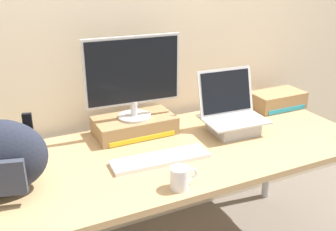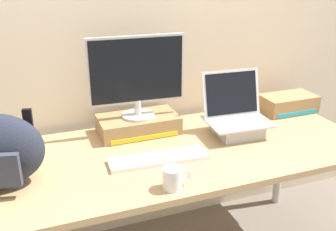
% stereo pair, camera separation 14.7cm
% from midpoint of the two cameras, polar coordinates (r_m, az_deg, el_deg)
% --- Properties ---
extents(back_wall, '(7.00, 0.10, 2.60)m').
position_cam_midpoint_polar(back_wall, '(2.14, -7.99, 14.62)').
color(back_wall, beige).
rests_on(back_wall, ground).
extents(desk, '(1.96, 0.78, 0.71)m').
position_cam_midpoint_polar(desk, '(1.89, -2.24, -6.83)').
color(desk, tan).
rests_on(desk, ground).
extents(toner_box_yellow, '(0.41, 0.23, 0.09)m').
position_cam_midpoint_polar(toner_box_yellow, '(2.04, -6.94, -1.48)').
color(toner_box_yellow, '#9E7A51').
rests_on(toner_box_yellow, desk).
extents(desktop_monitor, '(0.49, 0.17, 0.42)m').
position_cam_midpoint_polar(desktop_monitor, '(1.95, -7.28, 5.71)').
color(desktop_monitor, silver).
rests_on(desktop_monitor, toner_box_yellow).
extents(open_laptop, '(0.33, 0.27, 0.32)m').
position_cam_midpoint_polar(open_laptop, '(2.06, 7.29, -0.65)').
color(open_laptop, '#ADADB2').
rests_on(open_laptop, desk).
extents(external_keyboard, '(0.45, 0.15, 0.02)m').
position_cam_midpoint_polar(external_keyboard, '(1.77, -3.52, -6.37)').
color(external_keyboard, white).
rests_on(external_keyboard, desk).
extents(coffee_mug, '(0.12, 0.08, 0.09)m').
position_cam_midpoint_polar(coffee_mug, '(1.56, -0.93, -9.11)').
color(coffee_mug, silver).
rests_on(coffee_mug, desk).
extents(toner_box_cyan, '(0.32, 0.18, 0.10)m').
position_cam_midpoint_polar(toner_box_cyan, '(2.45, 13.96, 2.18)').
color(toner_box_cyan, '#9E7A51').
rests_on(toner_box_cyan, desk).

